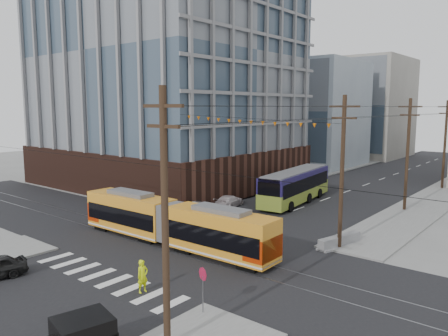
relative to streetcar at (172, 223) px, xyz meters
The scene contains 13 objects.
ground 4.62m from the streetcar, 69.00° to the right, with size 160.00×160.00×0.00m, color slate.
office_building 30.63m from the streetcar, 137.14° to the left, with size 30.00×25.00×28.60m, color #381E16.
bg_bldg_nw_near 50.94m from the streetcar, 107.86° to the left, with size 18.00×16.00×18.00m, color #8C99A5.
bg_bldg_nw_far 69.62m from the streetcar, 100.38° to the left, with size 16.00×18.00×20.00m, color gray.
utility_pole_near 14.69m from the streetcar, 44.92° to the right, with size 0.30×0.30×11.00m, color black.
streetcar is the anchor object (origin of this frame).
city_bus 18.54m from the streetcar, 90.83° to the left, with size 2.74×12.64×3.58m, color #1E1648, non-canonical shape.
parked_car_silver 8.65m from the streetcar, 116.23° to the left, with size 1.53×4.40×1.45m, color #989A9C.
parked_car_white 13.20m from the streetcar, 109.69° to the left, with size 1.71×4.22×1.22m, color silver.
parked_car_grey 22.32m from the streetcar, 101.13° to the left, with size 2.04×4.42×1.23m, color #474747.
pedestrian 8.49m from the streetcar, 55.08° to the right, with size 0.67×0.44×1.84m, color #DFF70D.
stop_sign 11.46m from the streetcar, 36.54° to the right, with size 0.70×0.70×2.29m, color #A31333, non-canonical shape.
jersey_barrier 12.42m from the streetcar, 37.20° to the left, with size 0.92×4.11×0.82m, color #5D5C5E.
Camera 1 is at (21.27, -17.87, 10.15)m, focal length 35.00 mm.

